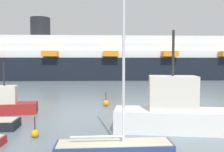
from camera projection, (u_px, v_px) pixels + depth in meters
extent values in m
cube|color=navy|center=(114.00, 148.00, 12.44)|extent=(6.11, 1.51, 0.57)
cube|color=beige|center=(114.00, 143.00, 12.42)|extent=(5.87, 1.39, 0.04)
cylinder|color=silver|center=(124.00, 49.00, 12.15)|extent=(0.15, 0.15, 9.78)
cylinder|color=silver|center=(97.00, 137.00, 12.34)|extent=(2.74, 0.15, 0.12)
cube|color=maroon|center=(1.00, 109.00, 21.74)|extent=(6.47, 2.69, 0.99)
cube|color=silver|center=(4.00, 95.00, 21.72)|extent=(2.25, 1.67, 1.61)
cylinder|color=#262626|center=(4.00, 74.00, 21.61)|extent=(0.13, 0.13, 2.20)
cube|color=white|center=(179.00, 120.00, 16.48)|extent=(9.16, 3.99, 1.49)
cube|color=silver|center=(173.00, 93.00, 16.41)|extent=(3.45, 2.44, 2.34)
cylinder|color=#262626|center=(173.00, 53.00, 16.24)|extent=(0.18, 0.18, 3.10)
sphere|color=orange|center=(35.00, 133.00, 15.09)|extent=(0.51, 0.51, 0.51)
cylinder|color=black|center=(35.00, 123.00, 15.05)|extent=(0.06, 0.06, 0.82)
sphere|color=orange|center=(106.00, 103.00, 25.69)|extent=(0.64, 0.64, 0.64)
cylinder|color=black|center=(106.00, 96.00, 25.64)|extent=(0.06, 0.06, 0.83)
cube|color=black|center=(110.00, 68.00, 65.70)|extent=(103.82, 15.99, 5.70)
cube|color=white|center=(110.00, 55.00, 65.46)|extent=(95.51, 14.13, 1.87)
cube|color=white|center=(110.00, 48.00, 65.35)|extent=(89.78, 13.28, 1.87)
cube|color=white|center=(110.00, 41.00, 65.23)|extent=(84.05, 12.43, 1.87)
cube|color=orange|center=(50.00, 54.00, 57.32)|extent=(3.77, 2.95, 1.31)
cube|color=orange|center=(111.00, 54.00, 57.94)|extent=(3.77, 2.95, 1.31)
cube|color=orange|center=(170.00, 54.00, 58.56)|extent=(3.77, 2.95, 1.31)
cylinder|color=black|center=(40.00, 27.00, 64.21)|extent=(5.22, 5.22, 5.18)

